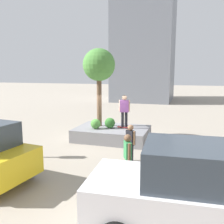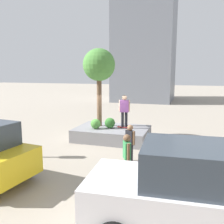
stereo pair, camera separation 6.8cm
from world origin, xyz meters
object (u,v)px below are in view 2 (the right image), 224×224
at_px(passerby_with_bag, 127,154).
at_px(planter_ledge, 112,134).
at_px(plaza_tree, 99,66).
at_px(bystander_watching, 130,140).
at_px(police_car, 195,193).
at_px(skateboard, 124,127).
at_px(skateboarder, 124,109).

bearing_deg(passerby_with_bag, planter_ledge, -66.83).
bearing_deg(plaza_tree, bystander_watching, 128.24).
bearing_deg(passerby_with_bag, police_car, 131.44).
height_order(skateboard, passerby_with_bag, passerby_with_bag).
xyz_separation_m(planter_ledge, skateboarder, (-0.69, -0.08, 1.45)).
bearing_deg(bystander_watching, planter_ledge, -59.86).
relative_size(planter_ledge, bystander_watching, 2.48).
xyz_separation_m(skateboard, skateboarder, (-0.00, -0.00, 1.05)).
bearing_deg(police_car, plaza_tree, -56.14).
distance_m(plaza_tree, bystander_watching, 5.32).
bearing_deg(skateboarder, police_car, 115.75).
xyz_separation_m(skateboarder, police_car, (-3.62, 7.50, -0.66)).
distance_m(police_car, passerby_with_bag, 3.33).
bearing_deg(planter_ledge, plaza_tree, -18.18).
bearing_deg(plaza_tree, police_car, 123.86).
xyz_separation_m(skateboarder, passerby_with_bag, (-1.42, 5.01, -0.82)).
bearing_deg(skateboard, skateboarder, -165.96).
height_order(planter_ledge, bystander_watching, bystander_watching).
bearing_deg(bystander_watching, plaza_tree, -51.76).
relative_size(plaza_tree, skateboard, 5.50).
xyz_separation_m(planter_ledge, passerby_with_bag, (-2.11, 4.93, 0.63)).
bearing_deg(skateboard, planter_ledge, 6.57).
xyz_separation_m(skateboard, bystander_watching, (-1.09, 3.15, 0.19)).
height_order(planter_ledge, passerby_with_bag, passerby_with_bag).
relative_size(planter_ledge, skateboarder, 2.25).
distance_m(plaza_tree, police_car, 9.75).
height_order(skateboard, skateboarder, skateboarder).
distance_m(skateboard, bystander_watching, 3.33).
bearing_deg(plaza_tree, skateboard, 172.57).
relative_size(skateboard, passerby_with_bag, 0.48).
distance_m(skateboard, skateboarder, 1.05).
distance_m(planter_ledge, plaza_tree, 3.89).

